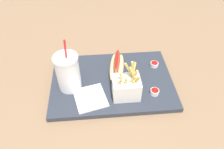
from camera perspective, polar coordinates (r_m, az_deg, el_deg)
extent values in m
cube|color=#8C6B4C|center=(0.88, 0.00, -2.79)|extent=(2.40, 2.40, 0.02)
cube|color=#2D333D|center=(0.87, 0.00, -1.89)|extent=(0.48, 0.33, 0.02)
cylinder|color=white|center=(0.80, -11.48, 0.27)|extent=(0.09, 0.09, 0.14)
cylinder|color=white|center=(0.76, -12.25, 4.23)|extent=(0.09, 0.09, 0.01)
cylinder|color=red|center=(0.73, -12.21, 6.43)|extent=(0.01, 0.02, 0.07)
cube|color=white|center=(0.78, 3.78, -3.48)|extent=(0.10, 0.08, 0.08)
cube|color=#E5C660|center=(0.76, 5.55, 0.37)|extent=(0.02, 0.04, 0.08)
cube|color=#E5C660|center=(0.74, 5.89, -0.52)|extent=(0.04, 0.03, 0.07)
cube|color=#E5C660|center=(0.74, 6.31, -1.96)|extent=(0.02, 0.03, 0.07)
cube|color=#E5C660|center=(0.73, 5.61, -1.06)|extent=(0.03, 0.02, 0.08)
cube|color=#E5C660|center=(0.74, 5.51, 0.86)|extent=(0.02, 0.01, 0.09)
cube|color=#E5C660|center=(0.73, 1.85, -2.22)|extent=(0.02, 0.03, 0.06)
cube|color=#E5C660|center=(0.73, 3.62, -2.15)|extent=(0.01, 0.02, 0.06)
cube|color=#E5C660|center=(0.74, 5.23, -1.61)|extent=(0.02, 0.03, 0.07)
cube|color=#E5C660|center=(0.75, 4.70, 0.98)|extent=(0.04, 0.02, 0.08)
cube|color=#E5C660|center=(0.75, 2.63, -0.95)|extent=(0.03, 0.02, 0.07)
ellipsoid|color=#E5C689|center=(0.88, 2.20, 1.93)|extent=(0.05, 0.16, 0.04)
ellipsoid|color=#E5C689|center=(0.89, 0.35, 2.03)|extent=(0.05, 0.16, 0.04)
ellipsoid|color=#994728|center=(0.86, 1.31, 3.49)|extent=(0.05, 0.15, 0.02)
ellipsoid|color=red|center=(0.86, 1.32, 4.15)|extent=(0.03, 0.11, 0.01)
cylinder|color=white|center=(0.82, 11.19, -4.55)|extent=(0.03, 0.03, 0.02)
cylinder|color=#B2140F|center=(0.81, 11.26, -4.20)|extent=(0.03, 0.03, 0.01)
cylinder|color=white|center=(0.93, 11.11, 2.62)|extent=(0.03, 0.03, 0.02)
cylinder|color=#B2140F|center=(0.93, 11.16, 2.92)|extent=(0.03, 0.03, 0.01)
cube|color=white|center=(0.80, -5.71, -6.17)|extent=(0.13, 0.14, 0.01)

